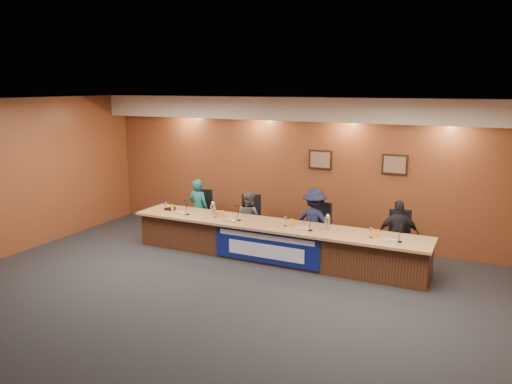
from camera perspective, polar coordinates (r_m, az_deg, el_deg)
floor at (r=8.21m, az=-4.84°, el=-12.74°), size 10.00×10.00×0.00m
ceiling at (r=7.46m, az=-5.28°, el=10.20°), size 10.00×8.00×0.04m
wall_back at (r=11.23m, az=5.45°, el=2.59°), size 10.00×0.04×3.20m
soffit at (r=10.85m, az=5.13°, el=9.45°), size 10.00×0.50×0.50m
dais_body at (r=10.07m, az=2.11°, el=-5.79°), size 6.00×0.80×0.70m
dais_top at (r=9.92m, az=2.01°, el=-3.81°), size 6.10×0.95×0.05m
banner at (r=9.70m, az=1.12°, el=-6.30°), size 2.20×0.02×0.65m
banner_text_upper at (r=9.63m, az=1.09°, el=-5.19°), size 2.00×0.01×0.10m
banner_text_lower at (r=9.72m, az=1.08°, el=-6.77°), size 1.60×0.01×0.28m
wall_photo_left at (r=11.03m, az=7.37°, el=3.69°), size 0.52×0.04×0.42m
wall_photo_right at (r=10.64m, az=15.58°, el=3.04°), size 0.52×0.04×0.42m
panelist_a at (r=11.47m, az=-6.56°, el=-1.91°), size 0.52×0.36×1.37m
panelist_b at (r=10.87m, az=-0.85°, el=-3.04°), size 0.70×0.62×1.21m
panelist_c at (r=10.29m, az=6.68°, el=-3.45°), size 0.95×0.61×1.40m
panelist_d at (r=9.90m, az=15.96°, el=-4.69°), size 0.84×0.54×1.33m
office_chair_a at (r=11.60m, az=-6.28°, el=-2.78°), size 0.59×0.59×0.08m
office_chair_b at (r=10.99m, az=-0.61°, el=-3.54°), size 0.62×0.62×0.08m
office_chair_c at (r=10.44m, az=6.83°, el=-4.48°), size 0.62×0.62×0.08m
office_chair_d at (r=10.05m, az=16.00°, el=-5.53°), size 0.55×0.55×0.08m
nameplate_a at (r=10.72m, az=-8.88°, el=-2.35°), size 0.24×0.08×0.10m
microphone_a at (r=10.70m, az=-7.80°, el=-2.54°), size 0.07×0.07×0.02m
juice_glass_a at (r=11.01m, az=-9.53°, el=-1.83°), size 0.06×0.06×0.15m
water_glass_a at (r=11.13m, az=-10.25°, el=-1.63°), size 0.08×0.08×0.18m
nameplate_b at (r=10.03m, az=-3.26°, el=-3.22°), size 0.24×0.08×0.10m
microphone_b at (r=10.15m, az=-1.94°, el=-3.23°), size 0.07×0.07×0.02m
juice_glass_b at (r=10.38m, az=-3.82°, el=-2.53°), size 0.06×0.06×0.15m
water_glass_b at (r=10.41m, az=-4.70°, el=-2.43°), size 0.08×0.08×0.18m
nameplate_c at (r=9.47m, az=5.19°, el=-4.19°), size 0.24×0.08×0.10m
microphone_c at (r=9.51m, az=6.27°, el=-4.37°), size 0.07×0.07×0.02m
juice_glass_c at (r=9.73m, az=4.22°, el=-3.55°), size 0.06×0.06×0.15m
water_glass_c at (r=9.75m, az=3.37°, el=-3.40°), size 0.08×0.08×0.18m
nameplate_d at (r=9.03m, az=14.99°, el=-5.37°), size 0.24×0.08×0.10m
microphone_d at (r=9.13m, az=16.13°, el=-5.48°), size 0.07×0.07×0.02m
juice_glass_d at (r=9.27m, az=13.74°, el=-4.66°), size 0.06×0.06×0.15m
water_glass_d at (r=9.24m, az=12.99°, el=-4.58°), size 0.08×0.08×0.18m
carafe_left at (r=10.62m, az=-4.91°, el=-2.02°), size 0.13×0.13×0.22m
carafe_right at (r=9.55m, az=8.19°, el=-3.59°), size 0.11×0.11×0.26m
speakerphone at (r=11.16m, az=-9.64°, el=-1.91°), size 0.32×0.32×0.05m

